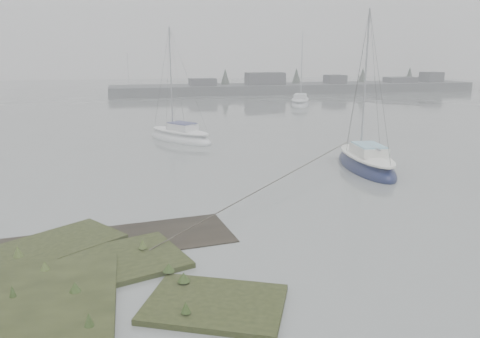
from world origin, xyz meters
name	(u,v)px	position (x,y,z in m)	size (l,w,h in m)	color
ground	(145,128)	(0.00, 30.00, 0.00)	(160.00, 160.00, 0.00)	slate
far_shoreline	(303,87)	(26.84, 61.90, 0.85)	(60.00, 8.00, 4.15)	#4C4F51
sailboat_main	(366,164)	(11.44, 11.99, 0.29)	(2.92, 6.86, 9.39)	#0D1337
sailboat_white	(180,137)	(2.27, 23.13, 0.27)	(5.27, 6.29, 8.81)	silver
sailboat_far_b	(300,103)	(19.19, 43.00, 0.29)	(4.80, 7.04, 9.49)	silver
sailboat_far_c	(133,94)	(-0.50, 62.01, 0.21)	(4.87, 3.95, 6.77)	#B9BEC3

